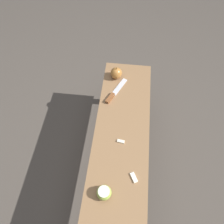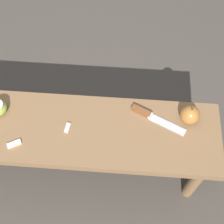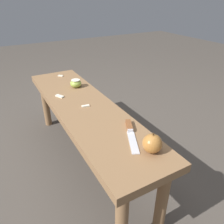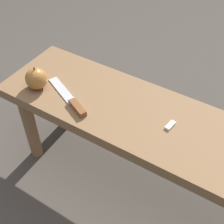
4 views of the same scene
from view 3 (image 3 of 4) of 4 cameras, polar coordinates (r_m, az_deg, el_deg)
The scene contains 8 objects.
ground_plane at distance 1.48m, azimuth -6.28°, elevation -12.63°, with size 8.00×8.00×0.00m, color #4C443D.
wooden_bench at distance 1.27m, azimuth -7.12°, elevation -0.64°, with size 1.28×0.32×0.41m.
knife at distance 1.00m, azimuth 4.80°, elevation -4.87°, with size 0.23×0.13×0.02m.
apple_whole at distance 0.88m, azimuth 10.47°, elevation -8.09°, with size 0.08×0.08×0.09m.
apple_cut at distance 1.48m, azimuth -9.44°, elevation 7.39°, with size 0.07×0.07×0.05m.
apple_slice_near_knife at distance 1.37m, azimuth -13.53°, elevation 4.05°, with size 0.06×0.05×0.01m.
apple_slice_center at distance 1.72m, azimuth -13.29°, elevation 9.21°, with size 0.04×0.04×0.01m.
apple_slice_near_bowl at distance 1.22m, azimuth -6.98°, elevation 1.54°, with size 0.02×0.04×0.01m.
Camera 3 is at (-1.03, 0.40, 0.97)m, focal length 35.00 mm.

